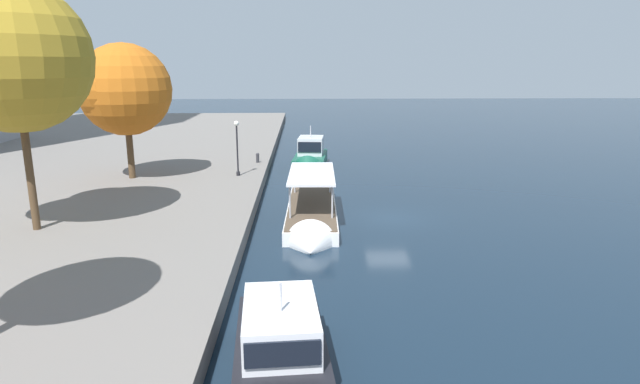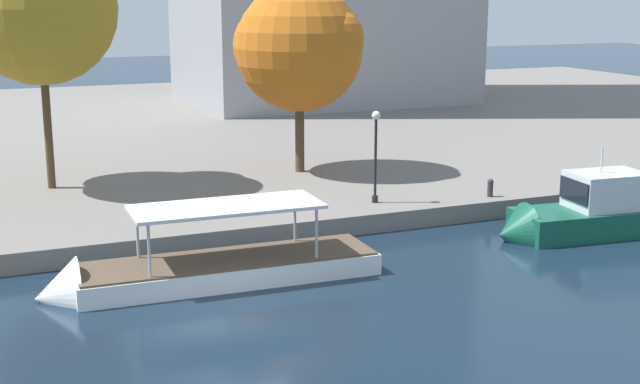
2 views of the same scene
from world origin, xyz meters
TOP-DOWN VIEW (x-y plane):
  - ground_plane at (0.00, 0.00)m, footprint 220.00×220.00m
  - motor_yacht_0 at (-17.07, 5.56)m, footprint 8.41×3.03m
  - tour_boat_1 at (-0.64, 4.51)m, footprint 11.70×3.09m
  - motor_yacht_2 at (15.50, 4.36)m, footprint 7.87×3.26m
  - mooring_bollard_0 at (13.89, 8.72)m, footprint 0.28×0.28m
  - lamp_post at (8.65, 9.72)m, footprint 0.37×0.37m
  - tree_0 at (7.99, 17.28)m, footprint 6.33×6.33m
  - tree_2 at (-3.98, 18.65)m, footprint 6.92×7.49m

SIDE VIEW (x-z plane):
  - ground_plane at x=0.00m, z-range 0.00..0.00m
  - tour_boat_1 at x=-0.64m, z-range -1.65..2.16m
  - motor_yacht_2 at x=15.50m, z-range -1.60..2.92m
  - motor_yacht_0 at x=-17.07m, z-range -1.30..2.63m
  - mooring_bollard_0 at x=13.89m, z-range 0.84..1.65m
  - lamp_post at x=8.65m, z-range 1.16..5.16m
  - tree_0 at x=7.99m, z-range 2.38..11.78m
  - tree_2 at x=-3.98m, z-range 3.07..14.76m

